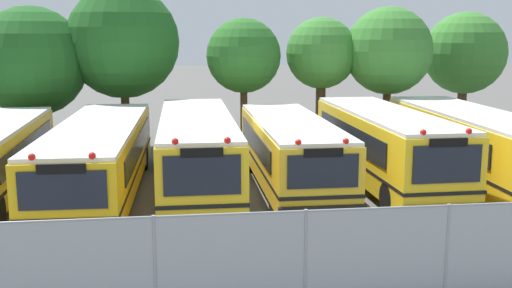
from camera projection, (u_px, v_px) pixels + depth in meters
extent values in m
plane|color=#514F4C|center=(245.00, 190.00, 20.79)|extent=(160.00, 160.00, 0.00)
cube|color=black|center=(29.00, 146.00, 20.00)|extent=(0.22, 7.73, 0.69)
cylinder|color=black|center=(43.00, 162.00, 22.96)|extent=(0.30, 1.01, 1.00)
cube|color=yellow|center=(99.00, 157.00, 19.82)|extent=(2.82, 11.34, 1.95)
cube|color=white|center=(98.00, 126.00, 19.63)|extent=(2.76, 11.11, 0.12)
cube|color=black|center=(65.00, 237.00, 14.38)|extent=(2.58, 0.23, 0.36)
cube|color=black|center=(63.00, 190.00, 14.22)|extent=(2.07, 0.11, 0.94)
cube|color=black|center=(139.00, 145.00, 20.19)|extent=(0.27, 8.80, 0.70)
cube|color=black|center=(60.00, 146.00, 19.92)|extent=(0.27, 8.80, 0.70)
cube|color=black|center=(100.00, 168.00, 19.89)|extent=(2.85, 11.45, 0.10)
sphere|color=red|center=(92.00, 156.00, 14.32)|extent=(0.18, 0.18, 0.18)
sphere|color=red|center=(32.00, 157.00, 14.17)|extent=(0.18, 0.18, 0.18)
cube|color=black|center=(61.00, 169.00, 14.12)|extent=(1.14, 0.11, 0.24)
cylinder|color=black|center=(120.00, 219.00, 15.94)|extent=(0.31, 1.01, 1.00)
cylinder|color=black|center=(32.00, 221.00, 15.71)|extent=(0.31, 1.01, 1.00)
cylinder|color=black|center=(144.00, 157.00, 23.84)|extent=(0.31, 1.01, 1.00)
cylinder|color=black|center=(86.00, 158.00, 23.61)|extent=(0.31, 1.01, 1.00)
cube|color=yellow|center=(197.00, 151.00, 20.28)|extent=(2.45, 10.39, 2.15)
cube|color=white|center=(196.00, 117.00, 20.07)|extent=(2.40, 10.19, 0.12)
cube|color=black|center=(203.00, 225.00, 15.31)|extent=(2.43, 0.18, 0.36)
cube|color=black|center=(202.00, 175.00, 15.13)|extent=(1.95, 0.07, 1.03)
cube|color=black|center=(232.00, 138.00, 20.66)|extent=(0.10, 8.09, 0.77)
cube|color=black|center=(160.00, 140.00, 20.36)|extent=(0.10, 8.09, 0.77)
cube|color=black|center=(197.00, 163.00, 20.36)|extent=(2.48, 10.50, 0.10)
sphere|color=red|center=(227.00, 140.00, 15.22)|extent=(0.18, 0.18, 0.18)
sphere|color=red|center=(175.00, 142.00, 15.06)|extent=(0.18, 0.18, 0.18)
cube|color=black|center=(202.00, 153.00, 15.01)|extent=(1.07, 0.09, 0.24)
cylinder|color=black|center=(239.00, 208.00, 16.88)|extent=(0.29, 1.00, 1.00)
cylinder|color=black|center=(163.00, 211.00, 16.62)|extent=(0.29, 1.00, 1.00)
cylinder|color=black|center=(221.00, 157.00, 23.88)|extent=(0.29, 1.00, 1.00)
cylinder|color=black|center=(168.00, 158.00, 23.63)|extent=(0.29, 1.00, 1.00)
cube|color=yellow|center=(291.00, 151.00, 20.86)|extent=(2.40, 9.36, 1.93)
cube|color=white|center=(291.00, 121.00, 20.67)|extent=(2.35, 9.17, 0.12)
cube|color=black|center=(323.00, 212.00, 16.37)|extent=(2.44, 0.16, 0.36)
cube|color=black|center=(323.00, 171.00, 16.22)|extent=(1.96, 0.06, 0.93)
cube|color=black|center=(323.00, 140.00, 21.25)|extent=(0.05, 7.30, 0.70)
cube|color=black|center=(255.00, 141.00, 20.94)|extent=(0.05, 7.30, 0.70)
cube|color=black|center=(291.00, 162.00, 20.93)|extent=(2.43, 9.45, 0.10)
sphere|color=red|center=(346.00, 141.00, 16.32)|extent=(0.18, 0.18, 0.18)
sphere|color=red|center=(298.00, 142.00, 16.16)|extent=(0.18, 0.18, 0.18)
cube|color=black|center=(324.00, 153.00, 16.11)|extent=(1.07, 0.08, 0.24)
cylinder|color=black|center=(346.00, 198.00, 17.95)|extent=(0.28, 1.00, 1.00)
cylinder|color=black|center=(276.00, 200.00, 17.68)|extent=(0.28, 1.00, 1.00)
cylinder|color=black|center=(303.00, 156.00, 23.95)|extent=(0.28, 1.00, 1.00)
cylinder|color=black|center=(251.00, 158.00, 23.68)|extent=(0.28, 1.00, 1.00)
cube|color=yellow|center=(384.00, 146.00, 21.10)|extent=(2.48, 9.68, 2.18)
cube|color=white|center=(385.00, 113.00, 20.89)|extent=(2.43, 9.48, 0.12)
cube|color=black|center=(445.00, 211.00, 16.50)|extent=(2.43, 0.19, 0.36)
cube|color=black|center=(447.00, 164.00, 16.31)|extent=(1.95, 0.08, 1.05)
cube|color=black|center=(414.00, 134.00, 21.50)|extent=(0.12, 7.53, 0.79)
cube|color=black|center=(349.00, 135.00, 21.16)|extent=(0.12, 7.53, 0.79)
cube|color=black|center=(384.00, 158.00, 21.18)|extent=(2.51, 9.77, 0.10)
sphere|color=red|center=(469.00, 131.00, 16.41)|extent=(0.18, 0.18, 0.18)
sphere|color=red|center=(423.00, 132.00, 16.23)|extent=(0.18, 0.18, 0.18)
cube|color=black|center=(449.00, 143.00, 16.19)|extent=(1.07, 0.09, 0.24)
cylinder|color=black|center=(456.00, 196.00, 18.08)|extent=(0.29, 1.00, 1.00)
cylinder|color=black|center=(389.00, 199.00, 17.79)|extent=(0.29, 1.00, 1.00)
cylinder|color=black|center=(382.00, 154.00, 24.36)|extent=(0.29, 1.00, 1.00)
cylinder|color=black|center=(332.00, 156.00, 24.07)|extent=(0.29, 1.00, 1.00)
cube|color=yellow|center=(472.00, 144.00, 21.61)|extent=(2.79, 10.79, 2.11)
cube|color=white|center=(474.00, 113.00, 21.41)|extent=(2.74, 10.57, 0.12)
cube|color=black|center=(502.00, 133.00, 21.98)|extent=(0.23, 8.37, 0.76)
cube|color=black|center=(434.00, 134.00, 21.71)|extent=(0.23, 8.37, 0.76)
cube|color=black|center=(471.00, 156.00, 21.69)|extent=(2.82, 10.89, 0.10)
cylinder|color=black|center=(494.00, 199.00, 17.78)|extent=(0.30, 1.01, 1.00)
cylinder|color=black|center=(457.00, 149.00, 25.38)|extent=(0.30, 1.01, 1.00)
cylinder|color=black|center=(405.00, 150.00, 25.14)|extent=(0.30, 1.01, 1.00)
cylinder|color=#4C3823|center=(36.00, 128.00, 26.98)|extent=(0.41, 0.41, 2.28)
sphere|color=#1E561E|center=(32.00, 61.00, 26.44)|extent=(4.84, 4.84, 4.84)
sphere|color=#1E561E|center=(16.00, 51.00, 26.51)|extent=(3.55, 3.55, 3.55)
cylinder|color=#4C3823|center=(126.00, 117.00, 27.87)|extent=(0.39, 0.39, 3.01)
sphere|color=#1E561E|center=(123.00, 42.00, 27.25)|extent=(5.08, 5.08, 5.08)
sphere|color=#1E561E|center=(119.00, 31.00, 27.23)|extent=(3.25, 3.25, 3.25)
cylinder|color=#4C3823|center=(244.00, 117.00, 27.59)|extent=(0.33, 0.33, 3.06)
sphere|color=#286623|center=(244.00, 56.00, 27.09)|extent=(3.36, 3.36, 3.36)
sphere|color=#286623|center=(250.00, 48.00, 27.35)|extent=(2.07, 2.07, 2.07)
cylinder|color=#4C3823|center=(320.00, 114.00, 28.21)|extent=(0.45, 0.45, 3.18)
sphere|color=#387A2D|center=(321.00, 53.00, 27.70)|extent=(3.27, 3.27, 3.27)
sphere|color=#387A2D|center=(327.00, 53.00, 27.33)|extent=(1.83, 1.83, 1.83)
cylinder|color=#4C3823|center=(386.00, 116.00, 28.06)|extent=(0.36, 0.36, 3.02)
sphere|color=#387A2D|center=(389.00, 51.00, 27.51)|extent=(3.99, 3.99, 3.99)
sphere|color=#387A2D|center=(384.00, 44.00, 27.33)|extent=(3.01, 3.01, 3.01)
cylinder|color=#4C3823|center=(461.00, 111.00, 31.01)|extent=(0.47, 0.47, 2.78)
sphere|color=#387A2D|center=(465.00, 53.00, 30.48)|extent=(4.11, 4.11, 4.11)
sphere|color=#387A2D|center=(459.00, 58.00, 30.18)|extent=(2.78, 2.78, 2.78)
cylinder|color=#9EA0A3|center=(155.00, 270.00, 11.11)|extent=(0.07, 0.07, 2.08)
cylinder|color=#9EA0A3|center=(305.00, 262.00, 11.48)|extent=(0.07, 0.07, 2.08)
cylinder|color=#9EA0A3|center=(446.00, 255.00, 11.84)|extent=(0.07, 0.07, 2.08)
cube|color=#ADB2B7|center=(305.00, 262.00, 11.48)|extent=(22.59, 0.02, 2.04)
cylinder|color=#9EA0A3|center=(306.00, 211.00, 11.29)|extent=(22.59, 0.04, 0.04)
cone|color=#EA5914|center=(295.00, 267.00, 13.38)|extent=(0.35, 0.35, 0.46)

